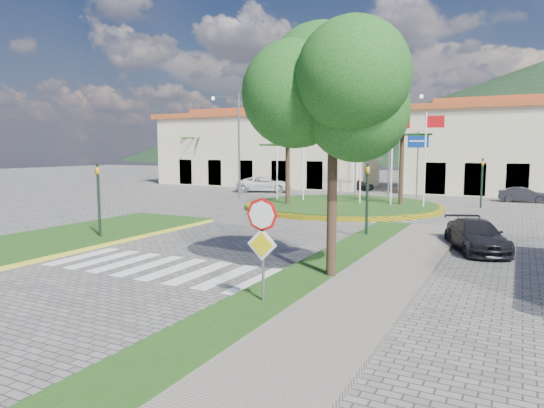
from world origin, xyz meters
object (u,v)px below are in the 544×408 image
at_px(white_van, 264,184).
at_px(car_side_right, 476,236).
at_px(car_dark_a, 355,184).
at_px(stop_sign, 262,234).
at_px(deciduous_tree, 333,98).
at_px(roundabout_island, 342,205).
at_px(car_dark_b, 524,195).

bearing_deg(white_van, car_side_right, -155.83).
bearing_deg(white_van, car_dark_a, -73.48).
height_order(stop_sign, deciduous_tree, deciduous_tree).
bearing_deg(roundabout_island, white_van, 141.45).
bearing_deg(deciduous_tree, white_van, 121.86).
relative_size(deciduous_tree, car_dark_b, 2.07).
relative_size(stop_sign, deciduous_tree, 0.39).
bearing_deg(stop_sign, roundabout_island, 103.73).
distance_m(roundabout_island, white_van, 12.85).
bearing_deg(roundabout_island, stop_sign, -76.27).
height_order(white_van, car_side_right, white_van).
height_order(roundabout_island, car_dark_b, roundabout_island).
xyz_separation_m(stop_sign, white_van, (-14.94, 28.04, -1.11)).
height_order(stop_sign, white_van, stop_sign).
relative_size(stop_sign, car_dark_a, 0.79).
bearing_deg(deciduous_tree, car_side_right, 62.28).
xyz_separation_m(roundabout_island, stop_sign, (4.90, -20.04, 1.62)).
bearing_deg(white_van, stop_sign, -173.21).
distance_m(deciduous_tree, white_van, 29.77).
distance_m(roundabout_island, car_dark_a, 13.63).
relative_size(roundabout_island, car_side_right, 3.20).
height_order(car_dark_a, car_side_right, car_side_right).
distance_m(roundabout_island, car_dark_b, 13.80).
bearing_deg(car_dark_a, stop_sign, -162.67).
xyz_separation_m(stop_sign, car_dark_a, (-8.20, 33.25, -1.22)).
distance_m(white_van, car_side_right, 26.52).
height_order(roundabout_island, stop_sign, roundabout_island).
height_order(car_dark_b, car_side_right, car_side_right).
xyz_separation_m(white_van, car_dark_a, (6.73, 5.22, -0.12)).
height_order(deciduous_tree, car_dark_a, deciduous_tree).
bearing_deg(car_side_right, car_dark_a, 95.25).
relative_size(roundabout_island, deciduous_tree, 1.87).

